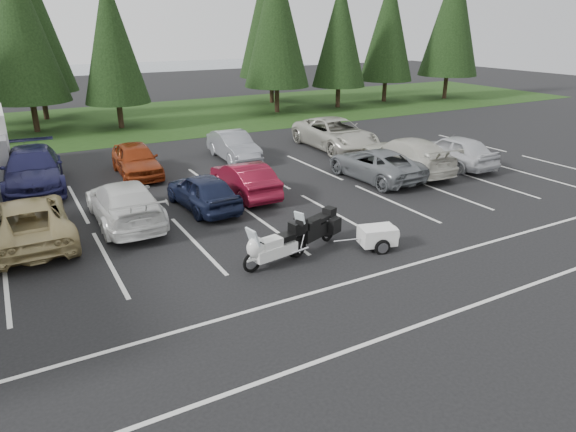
# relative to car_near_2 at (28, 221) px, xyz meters

# --- Properties ---
(ground) EXTENTS (120.00, 120.00, 0.00)m
(ground) POSITION_rel_car_near_2_xyz_m (6.76, -3.72, -0.73)
(ground) COLOR black
(ground) RESTS_ON ground
(grass_strip) EXTENTS (80.00, 16.00, 0.01)m
(grass_strip) POSITION_rel_car_near_2_xyz_m (6.76, 20.28, -0.72)
(grass_strip) COLOR #183310
(grass_strip) RESTS_ON ground
(lake_water) EXTENTS (70.00, 50.00, 0.02)m
(lake_water) POSITION_rel_car_near_2_xyz_m (10.76, 51.28, -0.73)
(lake_water) COLOR gray
(lake_water) RESTS_ON ground
(stall_markings) EXTENTS (32.00, 16.00, 0.01)m
(stall_markings) POSITION_rel_car_near_2_xyz_m (6.76, -1.72, -0.73)
(stall_markings) COLOR silver
(stall_markings) RESTS_ON ground
(conifer_4) EXTENTS (4.80, 4.80, 11.17)m
(conifer_4) POSITION_rel_car_near_2_xyz_m (1.76, 19.18, 5.80)
(conifer_4) COLOR #332316
(conifer_4) RESTS_ON ground
(conifer_5) EXTENTS (4.14, 4.14, 9.63)m
(conifer_5) POSITION_rel_car_near_2_xyz_m (6.76, 17.88, 4.90)
(conifer_5) COLOR #332316
(conifer_5) RESTS_ON ground
(conifer_6) EXTENTS (4.93, 4.93, 11.48)m
(conifer_6) POSITION_rel_car_near_2_xyz_m (18.76, 18.38, 5.98)
(conifer_6) COLOR #332316
(conifer_6) RESTS_ON ground
(conifer_7) EXTENTS (4.27, 4.27, 9.94)m
(conifer_7) POSITION_rel_car_near_2_xyz_m (24.26, 18.08, 5.08)
(conifer_7) COLOR #332316
(conifer_7) RESTS_ON ground
(conifer_8) EXTENTS (4.53, 4.53, 10.56)m
(conifer_8) POSITION_rel_car_near_2_xyz_m (29.76, 18.88, 5.44)
(conifer_8) COLOR #332316
(conifer_8) RESTS_ON ground
(conifer_9) EXTENTS (5.19, 5.19, 12.10)m
(conifer_9) POSITION_rel_car_near_2_xyz_m (35.76, 17.58, 6.34)
(conifer_9) COLOR #332316
(conifer_9) RESTS_ON ground
(conifer_back_b) EXTENTS (4.97, 4.97, 11.58)m
(conifer_back_b) POSITION_rel_car_near_2_xyz_m (2.76, 23.78, 6.04)
(conifer_back_b) COLOR #332316
(conifer_back_b) RESTS_ON ground
(conifer_back_c) EXTENTS (5.50, 5.50, 12.81)m
(conifer_back_c) POSITION_rel_car_near_2_xyz_m (20.76, 23.08, 6.76)
(conifer_back_c) COLOR #332316
(conifer_back_c) RESTS_ON ground
(car_near_2) EXTENTS (2.48, 5.28, 1.46)m
(car_near_2) POSITION_rel_car_near_2_xyz_m (0.00, 0.00, 0.00)
(car_near_2) COLOR tan
(car_near_2) RESTS_ON ground
(car_near_3) EXTENTS (2.16, 5.14, 1.48)m
(car_near_3) POSITION_rel_car_near_2_xyz_m (3.06, 0.25, 0.01)
(car_near_3) COLOR white
(car_near_3) RESTS_ON ground
(car_near_4) EXTENTS (1.92, 4.14, 1.37)m
(car_near_4) POSITION_rel_car_near_2_xyz_m (5.94, 0.30, -0.04)
(car_near_4) COLOR #161C37
(car_near_4) RESTS_ON ground
(car_near_5) EXTENTS (1.53, 4.20, 1.38)m
(car_near_5) POSITION_rel_car_near_2_xyz_m (7.95, 0.96, -0.04)
(car_near_5) COLOR maroon
(car_near_5) RESTS_ON ground
(car_near_6) EXTENTS (2.44, 4.98, 1.36)m
(car_near_6) POSITION_rel_car_near_2_xyz_m (14.01, 0.26, -0.05)
(car_near_6) COLOR slate
(car_near_6) RESTS_ON ground
(car_near_7) EXTENTS (2.56, 5.59, 1.59)m
(car_near_7) POSITION_rel_car_near_2_xyz_m (16.05, 0.56, 0.06)
(car_near_7) COLOR beige
(car_near_7) RESTS_ON ground
(car_near_8) EXTENTS (1.84, 4.52, 1.54)m
(car_near_8) POSITION_rel_car_near_2_xyz_m (18.70, 0.12, 0.04)
(car_near_8) COLOR silver
(car_near_8) RESTS_ON ground
(car_far_1) EXTENTS (2.70, 5.86, 1.66)m
(car_far_1) POSITION_rel_car_near_2_xyz_m (0.63, 6.20, 0.10)
(car_far_1) COLOR #1C1C46
(car_far_1) RESTS_ON ground
(car_far_2) EXTENTS (1.94, 4.43, 1.49)m
(car_far_2) POSITION_rel_car_near_2_xyz_m (4.88, 6.01, 0.01)
(car_far_2) COLOR maroon
(car_far_2) RESTS_ON ground
(car_far_3) EXTENTS (1.63, 4.29, 1.40)m
(car_far_3) POSITION_rel_car_near_2_xyz_m (9.92, 6.54, -0.03)
(car_far_3) COLOR gray
(car_far_3) RESTS_ON ground
(car_far_4) EXTENTS (2.92, 5.99, 1.64)m
(car_far_4) POSITION_rel_car_near_2_xyz_m (15.78, 5.98, 0.09)
(car_far_4) COLOR beige
(car_far_4) RESTS_ON ground
(touring_motorcycle) EXTENTS (2.49, 1.13, 1.33)m
(touring_motorcycle) POSITION_rel_car_near_2_xyz_m (6.04, -5.24, -0.06)
(touring_motorcycle) COLOR white
(touring_motorcycle) RESTS_ON ground
(cargo_trailer) EXTENTS (1.75, 1.26, 0.73)m
(cargo_trailer) POSITION_rel_car_near_2_xyz_m (9.33, -5.81, -0.37)
(cargo_trailer) COLOR white
(cargo_trailer) RESTS_ON ground
(adventure_motorcycle) EXTENTS (2.53, 1.66, 1.46)m
(adventure_motorcycle) POSITION_rel_car_near_2_xyz_m (7.63, -4.85, -0.00)
(adventure_motorcycle) COLOR black
(adventure_motorcycle) RESTS_ON ground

